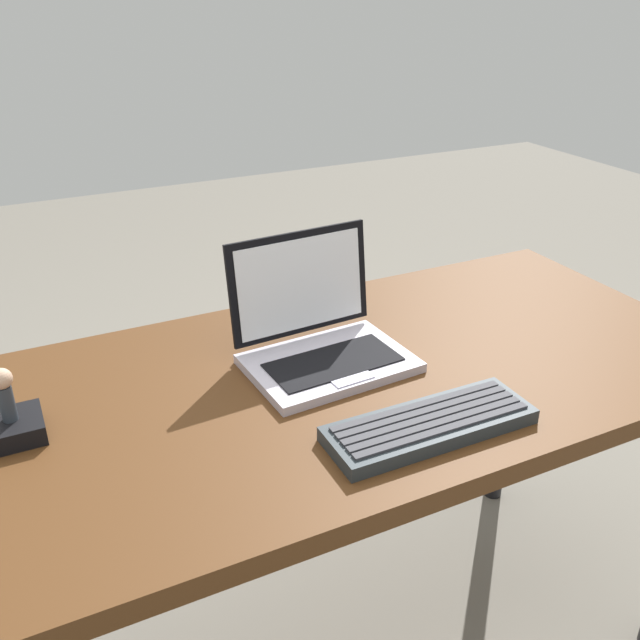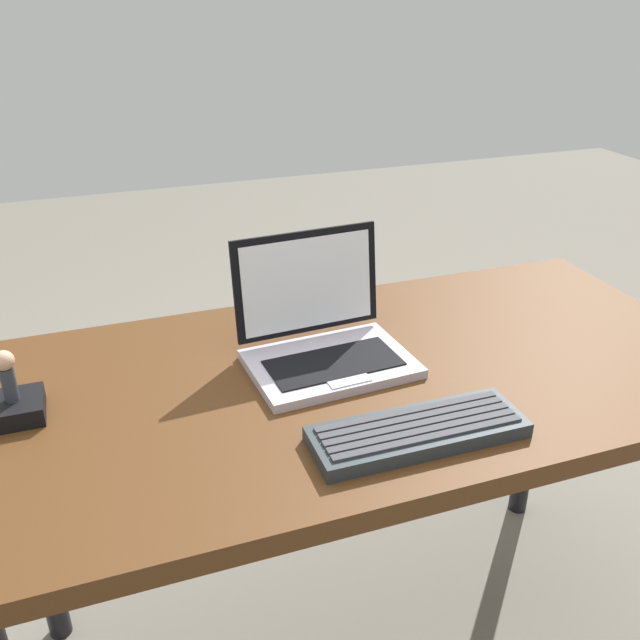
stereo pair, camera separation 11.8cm
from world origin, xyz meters
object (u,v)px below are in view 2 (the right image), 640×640
object	(u,v)px
laptop_front	(323,338)
figurine	(6,372)
figurine_stand	(15,409)
external_keyboard	(417,431)

from	to	relation	value
laptop_front	figurine	distance (m)	0.53
figurine_stand	figurine	xyz separation A→B (m)	(0.00, 0.00, 0.07)
laptop_front	figurine_stand	distance (m)	0.53
laptop_front	external_keyboard	distance (m)	0.28
laptop_front	figurine	bearing A→B (deg)	-179.12
external_keyboard	figurine	world-z (taller)	figurine
laptop_front	external_keyboard	size ratio (longest dim) A/B	0.89
external_keyboard	figurine	bearing A→B (deg)	155.15
figurine_stand	figurine	size ratio (longest dim) A/B	1.02
laptop_front	external_keyboard	xyz separation A→B (m)	(0.05, -0.28, -0.03)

